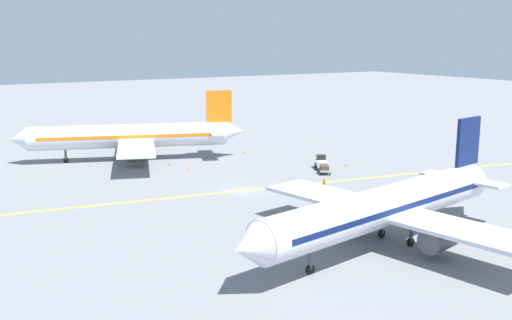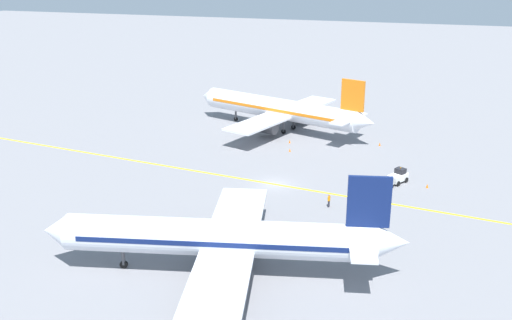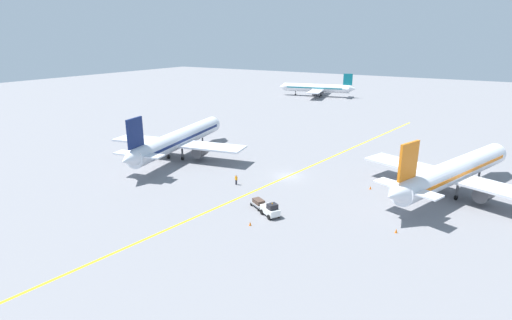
# 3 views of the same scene
# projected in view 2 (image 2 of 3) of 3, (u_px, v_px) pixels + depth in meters

# --- Properties ---
(ground_plane) EXTENTS (400.00, 400.00, 0.00)m
(ground_plane) POSITION_uv_depth(u_px,v_px,m) (275.00, 184.00, 80.82)
(ground_plane) COLOR slate
(apron_yellow_centreline) EXTENTS (18.08, 118.75, 0.01)m
(apron_yellow_centreline) POSITION_uv_depth(u_px,v_px,m) (275.00, 184.00, 80.82)
(apron_yellow_centreline) COLOR yellow
(apron_yellow_centreline) RESTS_ON ground
(airplane_at_gate) EXTENTS (28.48, 35.36, 10.60)m
(airplane_at_gate) POSITION_uv_depth(u_px,v_px,m) (223.00, 239.00, 57.41)
(airplane_at_gate) COLOR silver
(airplane_at_gate) RESTS_ON ground
(airplane_adjacent_stand) EXTENTS (28.13, 34.46, 10.60)m
(airplane_adjacent_stand) POSITION_uv_depth(u_px,v_px,m) (281.00, 110.00, 104.01)
(airplane_adjacent_stand) COLOR silver
(airplane_adjacent_stand) RESTS_ON ground
(baggage_tug_white) EXTENTS (3.35, 2.83, 2.11)m
(baggage_tug_white) POSITION_uv_depth(u_px,v_px,m) (398.00, 176.00, 81.13)
(baggage_tug_white) COLOR white
(baggage_tug_white) RESTS_ON ground
(baggage_cart_trailing) EXTENTS (2.95, 2.50, 1.24)m
(baggage_cart_trailing) POSITION_uv_depth(u_px,v_px,m) (384.00, 184.00, 79.01)
(baggage_cart_trailing) COLOR gray
(baggage_cart_trailing) RESTS_ON ground
(ground_crew_worker) EXTENTS (0.57, 0.30, 1.68)m
(ground_crew_worker) POSITION_uv_depth(u_px,v_px,m) (329.00, 200.00, 73.38)
(ground_crew_worker) COLOR #23232D
(ground_crew_worker) RESTS_ON ground
(traffic_cone_near_nose) EXTENTS (0.32, 0.32, 0.55)m
(traffic_cone_near_nose) POSITION_uv_depth(u_px,v_px,m) (290.00, 141.00, 98.07)
(traffic_cone_near_nose) COLOR orange
(traffic_cone_near_nose) RESTS_ON ground
(traffic_cone_mid_apron) EXTENTS (0.32, 0.32, 0.55)m
(traffic_cone_mid_apron) POSITION_uv_depth(u_px,v_px,m) (290.00, 150.00, 93.85)
(traffic_cone_mid_apron) COLOR orange
(traffic_cone_mid_apron) RESTS_ON ground
(traffic_cone_by_wingtip) EXTENTS (0.32, 0.32, 0.55)m
(traffic_cone_by_wingtip) POSITION_uv_depth(u_px,v_px,m) (427.00, 186.00, 79.55)
(traffic_cone_by_wingtip) COLOR orange
(traffic_cone_by_wingtip) RESTS_ON ground
(traffic_cone_far_edge) EXTENTS (0.32, 0.32, 0.55)m
(traffic_cone_far_edge) POSITION_uv_depth(u_px,v_px,m) (380.00, 144.00, 96.69)
(traffic_cone_far_edge) COLOR orange
(traffic_cone_far_edge) RESTS_ON ground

